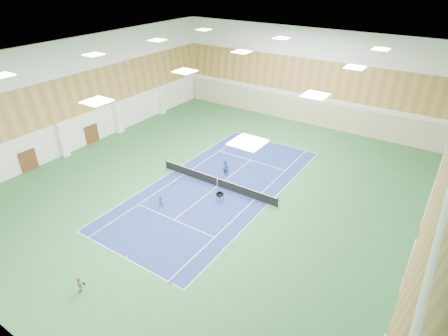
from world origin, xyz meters
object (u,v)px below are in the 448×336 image
object	(u,v)px
ball_cart	(220,197)
coach	(226,167)
child_apron	(79,285)
child_court	(161,201)
tennis_net	(217,181)

from	to	relation	value
ball_cart	coach	bearing A→B (deg)	124.44
coach	child_apron	xyz separation A→B (m)	(0.44, -17.92, -0.30)
coach	child_apron	bearing A→B (deg)	92.35
child_apron	ball_cart	distance (m)	13.78
child_court	ball_cart	bearing A→B (deg)	24.05
child_apron	ball_cart	size ratio (longest dim) A/B	1.33
tennis_net	child_apron	size ratio (longest dim) A/B	10.68
child_apron	ball_cart	xyz separation A→B (m)	(1.72, 13.67, -0.15)
tennis_net	child_apron	distance (m)	15.69
child_court	tennis_net	bearing A→B (deg)	49.94
coach	ball_cart	size ratio (longest dim) A/B	1.99
coach	child_court	bearing A→B (deg)	78.66
ball_cart	child_apron	bearing A→B (deg)	-89.70
child_court	child_apron	size ratio (longest dim) A/B	0.95
coach	child_apron	size ratio (longest dim) A/B	1.50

